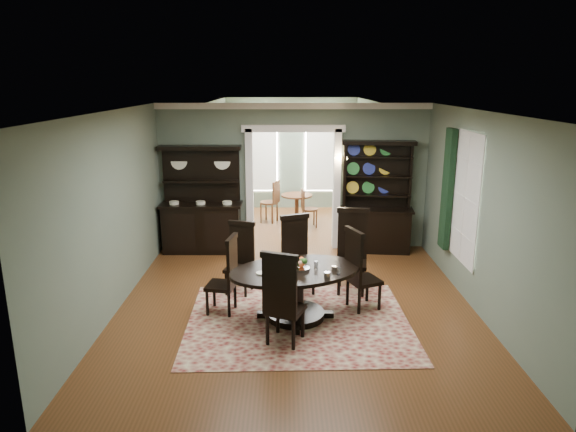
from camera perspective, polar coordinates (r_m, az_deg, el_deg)
name	(u,v)px	position (r m, az deg, el deg)	size (l,w,h in m)	color
room	(296,208)	(7.68, 0.91, 0.89)	(5.51, 6.01, 3.01)	brown
parlor	(292,159)	(13.08, 0.42, 6.41)	(3.51, 3.50, 3.01)	brown
doorway_trim	(293,172)	(10.57, 0.59, 4.95)	(2.08, 0.25, 2.57)	white
right_window	(456,194)	(9.00, 18.22, 2.36)	(0.15, 1.47, 2.12)	white
wall_sconce	(341,160)	(10.43, 5.86, 6.26)	(0.27, 0.21, 0.21)	gold
rug	(298,321)	(7.67, 1.16, -11.64)	(3.22, 2.64, 0.01)	maroon
dining_table	(295,284)	(7.58, 0.84, -7.58)	(2.26, 2.26, 0.77)	black
centerpiece	(301,266)	(7.44, 1.48, -5.62)	(1.23, 0.79, 0.20)	silver
chair_far_left	(241,255)	(8.55, -5.28, -4.35)	(0.53, 0.52, 1.19)	black
chair_far_mid	(297,252)	(8.51, 0.96, -3.99)	(0.61, 0.60, 1.30)	black
chair_far_right	(352,248)	(8.60, 7.13, -3.54)	(0.58, 0.56, 1.40)	black
chair_end_left	(227,273)	(7.77, -6.78, -6.32)	(0.50, 0.52, 1.21)	black
chair_end_right	(358,268)	(7.88, 7.81, -5.72)	(0.60, 0.61, 1.29)	black
chair_near	(282,297)	(6.76, -0.66, -8.98)	(0.63, 0.61, 1.33)	black
sideboard	(202,215)	(10.64, -9.55, 0.08)	(1.65, 0.58, 2.18)	black
welsh_dresser	(376,212)	(10.65, 9.78, 0.45)	(1.50, 0.68, 2.27)	black
parlor_table	(297,204)	(12.69, 0.97, 1.31)	(0.77, 0.77, 0.71)	#5D2D1A
parlor_chair_left	(272,200)	(12.71, -1.82, 1.76)	(0.50, 0.49, 1.05)	#5D2D1A
parlor_chair_right	(307,207)	(12.30, 2.14, 1.00)	(0.41, 0.40, 0.92)	#5D2D1A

